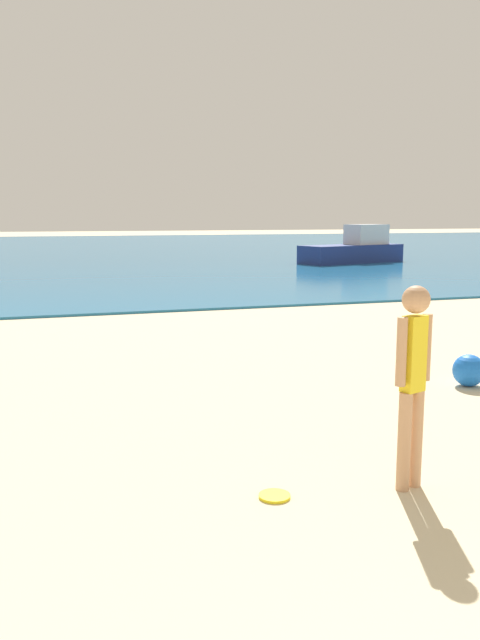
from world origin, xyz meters
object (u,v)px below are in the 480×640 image
object	(u,v)px
beach_ball	(469,370)
person_standing	(413,375)
boat_near	(355,249)
frisbee	(275,496)

from	to	relation	value
beach_ball	person_standing	bearing A→B (deg)	-134.39
boat_near	beach_ball	size ratio (longest dim) A/B	12.87
person_standing	boat_near	xyz separation A→B (m)	(11.77, 23.41, -0.29)
boat_near	person_standing	bearing A→B (deg)	47.01
frisbee	boat_near	xyz separation A→B (m)	(12.91, 23.25, 0.67)
person_standing	frisbee	size ratio (longest dim) A/B	6.60
frisbee	boat_near	bearing A→B (deg)	60.96
person_standing	beach_ball	xyz separation A→B (m)	(2.58, 2.63, -0.76)
person_standing	beach_ball	distance (m)	3.76
frisbee	boat_near	world-z (taller)	boat_near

